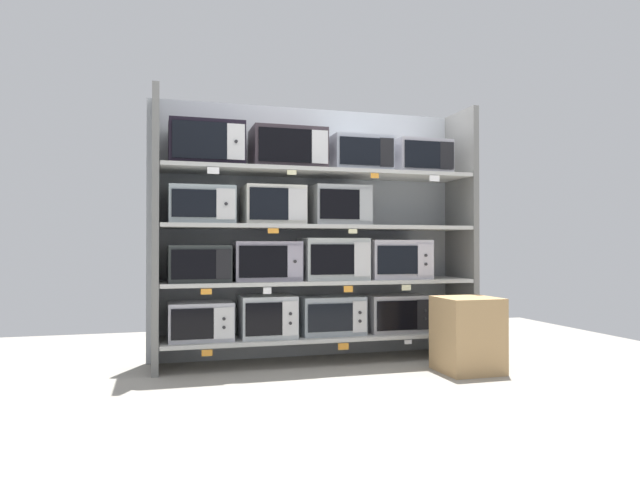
# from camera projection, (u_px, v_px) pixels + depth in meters

# --- Properties ---
(ground) EXTENTS (6.46, 6.00, 0.02)m
(ground) POSITION_uv_depth(u_px,v_px,m) (363.00, 393.00, 3.59)
(ground) COLOR gray
(back_panel) EXTENTS (2.66, 0.04, 2.07)m
(back_panel) POSITION_uv_depth(u_px,v_px,m) (311.00, 232.00, 4.81)
(back_panel) COLOR #9EA3A8
(back_panel) RESTS_ON ground
(upright_left) EXTENTS (0.05, 0.49, 2.07)m
(upright_left) POSITION_uv_depth(u_px,v_px,m) (155.00, 230.00, 4.22)
(upright_left) COLOR slate
(upright_left) RESTS_ON ground
(upright_right) EXTENTS (0.05, 0.49, 2.07)m
(upright_right) POSITION_uv_depth(u_px,v_px,m) (462.00, 232.00, 4.90)
(upright_right) COLOR slate
(upright_right) RESTS_ON ground
(shelf_0) EXTENTS (2.46, 0.49, 0.03)m
(shelf_0) POSITION_uv_depth(u_px,v_px,m) (320.00, 336.00, 4.55)
(shelf_0) COLOR beige
(shelf_0) RESTS_ON ground
(microwave_0) EXTENTS (0.47, 0.37, 0.28)m
(microwave_0) POSITION_uv_depth(u_px,v_px,m) (200.00, 321.00, 4.29)
(microwave_0) COLOR #B6B6C1
(microwave_0) RESTS_ON shelf_0
(microwave_1) EXTENTS (0.42, 0.40, 0.32)m
(microwave_1) POSITION_uv_depth(u_px,v_px,m) (267.00, 316.00, 4.43)
(microwave_1) COLOR #B4BBBF
(microwave_1) RESTS_ON shelf_0
(microwave_2) EXTENTS (0.50, 0.35, 0.30)m
(microwave_2) POSITION_uv_depth(u_px,v_px,m) (331.00, 315.00, 4.57)
(microwave_2) COLOR #99A3AB
(microwave_2) RESTS_ON shelf_0
(microwave_3) EXTENTS (0.52, 0.35, 0.30)m
(microwave_3) POSITION_uv_depth(u_px,v_px,m) (396.00, 313.00, 4.73)
(microwave_3) COLOR #A2A0A5
(microwave_3) RESTS_ON shelf_0
(price_tag_0) EXTENTS (0.08, 0.00, 0.05)m
(price_tag_0) POSITION_uv_depth(u_px,v_px,m) (207.00, 353.00, 4.07)
(price_tag_0) COLOR orange
(price_tag_1) EXTENTS (0.08, 0.00, 0.05)m
(price_tag_1) POSITION_uv_depth(u_px,v_px,m) (343.00, 346.00, 4.34)
(price_tag_1) COLOR orange
(price_tag_2) EXTENTS (0.06, 0.00, 0.03)m
(price_tag_2) POSITION_uv_depth(u_px,v_px,m) (408.00, 342.00, 4.49)
(price_tag_2) COLOR white
(shelf_1) EXTENTS (2.46, 0.49, 0.03)m
(shelf_1) POSITION_uv_depth(u_px,v_px,m) (320.00, 282.00, 4.56)
(shelf_1) COLOR beige
(microwave_4) EXTENTS (0.45, 0.41, 0.27)m
(microwave_4) POSITION_uv_depth(u_px,v_px,m) (199.00, 264.00, 4.30)
(microwave_4) COLOR #2C3131
(microwave_4) RESTS_ON shelf_1
(microwave_5) EXTENTS (0.51, 0.35, 0.30)m
(microwave_5) POSITION_uv_depth(u_px,v_px,m) (266.00, 261.00, 4.44)
(microwave_5) COLOR #9F99AA
(microwave_5) RESTS_ON shelf_1
(microwave_6) EXTENTS (0.51, 0.38, 0.33)m
(microwave_6) POSITION_uv_depth(u_px,v_px,m) (333.00, 259.00, 4.58)
(microwave_6) COLOR #B7BDBC
(microwave_6) RESTS_ON shelf_1
(microwave_7) EXTENTS (0.51, 0.39, 0.32)m
(microwave_7) POSITION_uv_depth(u_px,v_px,m) (396.00, 259.00, 4.73)
(microwave_7) COLOR #BAB5C0
(microwave_7) RESTS_ON shelf_1
(price_tag_3) EXTENTS (0.08, 0.00, 0.04)m
(price_tag_3) POSITION_uv_depth(u_px,v_px,m) (206.00, 292.00, 4.07)
(price_tag_3) COLOR orange
(price_tag_4) EXTENTS (0.06, 0.00, 0.05)m
(price_tag_4) POSITION_uv_depth(u_px,v_px,m) (267.00, 291.00, 4.19)
(price_tag_4) COLOR white
(price_tag_5) EXTENTS (0.07, 0.00, 0.05)m
(price_tag_5) POSITION_uv_depth(u_px,v_px,m) (348.00, 289.00, 4.36)
(price_tag_5) COLOR orange
(price_tag_6) EXTENTS (0.08, 0.00, 0.04)m
(price_tag_6) POSITION_uv_depth(u_px,v_px,m) (406.00, 288.00, 4.49)
(price_tag_6) COLOR beige
(shelf_2) EXTENTS (2.46, 0.49, 0.03)m
(shelf_2) POSITION_uv_depth(u_px,v_px,m) (320.00, 227.00, 4.56)
(shelf_2) COLOR beige
(microwave_8) EXTENTS (0.48, 0.43, 0.28)m
(microwave_8) POSITION_uv_depth(u_px,v_px,m) (201.00, 205.00, 4.31)
(microwave_8) COLOR #97A5A9
(microwave_8) RESTS_ON shelf_2
(microwave_9) EXTENTS (0.46, 0.39, 0.30)m
(microwave_9) POSITION_uv_depth(u_px,v_px,m) (273.00, 206.00, 4.45)
(microwave_9) COLOR silver
(microwave_9) RESTS_ON shelf_2
(microwave_10) EXTENTS (0.45, 0.40, 0.31)m
(microwave_10) POSITION_uv_depth(u_px,v_px,m) (338.00, 206.00, 4.60)
(microwave_10) COLOR #A1A5A7
(microwave_10) RESTS_ON shelf_2
(price_tag_7) EXTENTS (0.08, 0.00, 0.04)m
(price_tag_7) POSITION_uv_depth(u_px,v_px,m) (273.00, 231.00, 4.21)
(price_tag_7) COLOR orange
(price_tag_8) EXTENTS (0.07, 0.00, 0.03)m
(price_tag_8) POSITION_uv_depth(u_px,v_px,m) (353.00, 231.00, 4.37)
(price_tag_8) COLOR beige
(shelf_3) EXTENTS (2.46, 0.49, 0.03)m
(shelf_3) POSITION_uv_depth(u_px,v_px,m) (320.00, 173.00, 4.57)
(shelf_3) COLOR beige
(microwave_11) EXTENTS (0.55, 0.40, 0.33)m
(microwave_11) POSITION_uv_depth(u_px,v_px,m) (206.00, 145.00, 4.32)
(microwave_11) COLOR black
(microwave_11) RESTS_ON shelf_3
(microwave_12) EXTENTS (0.57, 0.38, 0.32)m
(microwave_12) POSITION_uv_depth(u_px,v_px,m) (288.00, 149.00, 4.49)
(microwave_12) COLOR #342C32
(microwave_12) RESTS_ON shelf_3
(microwave_13) EXTENTS (0.48, 0.36, 0.28)m
(microwave_13) POSITION_uv_depth(u_px,v_px,m) (359.00, 155.00, 4.65)
(microwave_13) COLOR #999FAE
(microwave_13) RESTS_ON shelf_3
(microwave_14) EXTENTS (0.46, 0.35, 0.28)m
(microwave_14) POSITION_uv_depth(u_px,v_px,m) (420.00, 158.00, 4.80)
(microwave_14) COLOR #9F9DA6
(microwave_14) RESTS_ON shelf_3
(price_tag_9) EXTENTS (0.08, 0.00, 0.05)m
(price_tag_9) POSITION_uv_depth(u_px,v_px,m) (213.00, 170.00, 4.09)
(price_tag_9) COLOR white
(price_tag_10) EXTENTS (0.07, 0.00, 0.03)m
(price_tag_10) POSITION_uv_depth(u_px,v_px,m) (292.00, 172.00, 4.25)
(price_tag_10) COLOR beige
(price_tag_11) EXTENTS (0.07, 0.00, 0.04)m
(price_tag_11) POSITION_uv_depth(u_px,v_px,m) (375.00, 176.00, 4.43)
(price_tag_11) COLOR orange
(price_tag_12) EXTENTS (0.09, 0.00, 0.05)m
(price_tag_12) POSITION_uv_depth(u_px,v_px,m) (434.00, 178.00, 4.57)
(price_tag_12) COLOR white
(shipping_carton) EXTENTS (0.41, 0.41, 0.54)m
(shipping_carton) POSITION_uv_depth(u_px,v_px,m) (467.00, 334.00, 4.16)
(shipping_carton) COLOR tan
(shipping_carton) RESTS_ON ground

